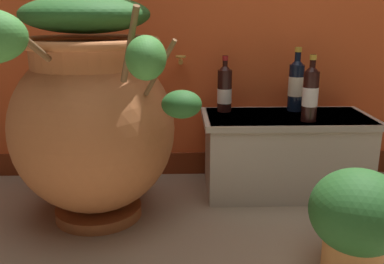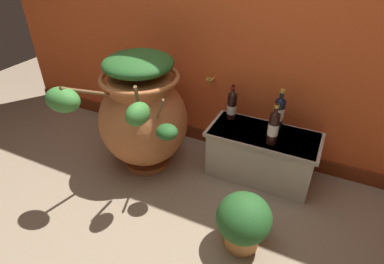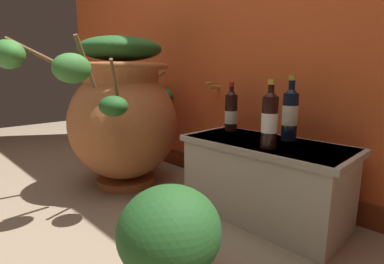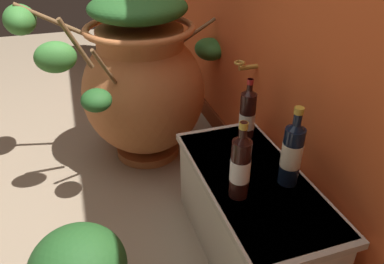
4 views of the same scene
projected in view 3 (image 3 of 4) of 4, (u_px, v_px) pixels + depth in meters
name	position (u px, v px, depth m)	size (l,w,h in m)	color
ground_plane	(70.00, 242.00, 1.31)	(7.00, 7.00, 0.00)	gray
terracotta_urn	(123.00, 113.00, 1.92)	(0.82, 1.26, 0.98)	#B26638
stone_ledge	(264.00, 177.00, 1.51)	(0.85, 0.41, 0.41)	beige
wine_bottle_left	(270.00, 118.00, 1.32)	(0.07, 0.07, 0.32)	black
wine_bottle_middle	(290.00, 112.00, 1.48)	(0.08, 0.08, 0.33)	black
wine_bottle_right	(231.00, 110.00, 1.74)	(0.08, 0.08, 0.29)	black
potted_shrub	(170.00, 239.00, 0.96)	(0.34, 0.35, 0.39)	#D68E4C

